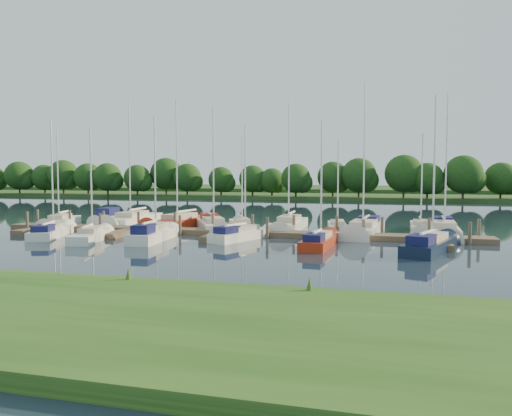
% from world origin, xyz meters
% --- Properties ---
extents(ground, '(260.00, 260.00, 0.00)m').
position_xyz_m(ground, '(0.00, 0.00, 0.00)').
color(ground, '#182131').
rests_on(ground, ground).
extents(near_bank, '(90.00, 10.00, 0.50)m').
position_xyz_m(near_bank, '(0.00, -16.00, 0.25)').
color(near_bank, '#204714').
rests_on(near_bank, ground).
extents(dock, '(40.00, 6.00, 0.40)m').
position_xyz_m(dock, '(0.00, 7.31, 0.20)').
color(dock, '#4A3629').
rests_on(dock, ground).
extents(mooring_pilings, '(38.24, 2.84, 2.00)m').
position_xyz_m(mooring_pilings, '(0.00, 8.43, 0.60)').
color(mooring_pilings, '#473D33').
rests_on(mooring_pilings, ground).
extents(far_shore, '(180.00, 30.00, 0.60)m').
position_xyz_m(far_shore, '(0.00, 75.00, 0.30)').
color(far_shore, '#2A461B').
rests_on(far_shore, ground).
extents(distant_hill, '(220.00, 40.00, 1.40)m').
position_xyz_m(distant_hill, '(0.00, 100.00, 0.70)').
color(distant_hill, '#2E5123').
rests_on(distant_hill, ground).
extents(treeline, '(147.60, 9.12, 8.31)m').
position_xyz_m(treeline, '(2.57, 62.04, 3.92)').
color(treeline, '#38281C').
rests_on(treeline, ground).
extents(sailboat_n_0, '(3.54, 7.50, 9.62)m').
position_xyz_m(sailboat_n_0, '(-17.48, 10.51, 0.28)').
color(sailboat_n_0, white).
rests_on(sailboat_n_0, ground).
extents(motorboat, '(2.39, 5.93, 1.84)m').
position_xyz_m(motorboat, '(-14.96, 14.67, 0.37)').
color(motorboat, white).
rests_on(motorboat, ground).
extents(sailboat_n_2, '(2.66, 9.93, 12.56)m').
position_xyz_m(sailboat_n_2, '(-11.78, 13.82, 0.28)').
color(sailboat_n_2, white).
rests_on(sailboat_n_2, ground).
extents(sailboat_n_3, '(3.51, 9.61, 12.11)m').
position_xyz_m(sailboat_n_3, '(-6.22, 12.53, 0.28)').
color(sailboat_n_3, '#A3260F').
rests_on(sailboat_n_3, ground).
extents(sailboat_n_4, '(5.44, 8.40, 11.10)m').
position_xyz_m(sailboat_n_4, '(-2.30, 10.91, 0.33)').
color(sailboat_n_4, white).
rests_on(sailboat_n_4, ground).
extents(sailboat_n_5, '(3.82, 6.47, 8.48)m').
position_xyz_m(sailboat_n_5, '(-0.12, 12.47, 0.27)').
color(sailboat_n_5, white).
rests_on(sailboat_n_5, ground).
extents(sailboat_n_6, '(2.23, 8.88, 11.45)m').
position_xyz_m(sailboat_n_6, '(4.19, 12.46, 0.29)').
color(sailboat_n_6, white).
rests_on(sailboat_n_6, ground).
extents(sailboat_n_7, '(2.21, 6.36, 8.12)m').
position_xyz_m(sailboat_n_7, '(8.34, 12.65, 0.27)').
color(sailboat_n_7, white).
rests_on(sailboat_n_7, ground).
extents(sailboat_n_8, '(3.18, 10.11, 12.63)m').
position_xyz_m(sailboat_n_8, '(10.62, 11.38, 0.32)').
color(sailboat_n_8, white).
rests_on(sailboat_n_8, ground).
extents(sailboat_n_9, '(1.71, 6.73, 8.62)m').
position_xyz_m(sailboat_n_9, '(15.25, 14.54, 0.27)').
color(sailboat_n_9, white).
rests_on(sailboat_n_9, ground).
extents(sailboat_n_10, '(2.50, 9.08, 11.53)m').
position_xyz_m(sailboat_n_10, '(16.85, 11.77, 0.33)').
color(sailboat_n_10, white).
rests_on(sailboat_n_10, ground).
extents(sailboat_s_0, '(3.81, 7.43, 9.48)m').
position_xyz_m(sailboat_s_0, '(-13.08, 3.51, 0.31)').
color(sailboat_s_0, white).
rests_on(sailboat_s_0, ground).
extents(sailboat_s_1, '(3.04, 6.72, 8.64)m').
position_xyz_m(sailboat_s_1, '(-8.64, 2.08, 0.27)').
color(sailboat_s_1, white).
rests_on(sailboat_s_1, ground).
extents(sailboat_s_2, '(2.29, 7.32, 9.59)m').
position_xyz_m(sailboat_s_2, '(-4.15, 3.17, 0.35)').
color(sailboat_s_2, white).
rests_on(sailboat_s_2, ground).
extents(sailboat_s_3, '(3.56, 6.83, 8.88)m').
position_xyz_m(sailboat_s_3, '(1.97, 5.43, 0.32)').
color(sailboat_s_3, white).
rests_on(sailboat_s_3, ground).
extents(sailboat_s_4, '(2.01, 6.94, 8.86)m').
position_xyz_m(sailboat_s_4, '(8.06, 3.41, 0.31)').
color(sailboat_s_4, '#A3260F').
rests_on(sailboat_s_4, ground).
extents(sailboat_s_5, '(3.96, 7.94, 10.25)m').
position_xyz_m(sailboat_s_5, '(15.14, 2.88, 0.33)').
color(sailboat_s_5, black).
rests_on(sailboat_s_5, ground).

